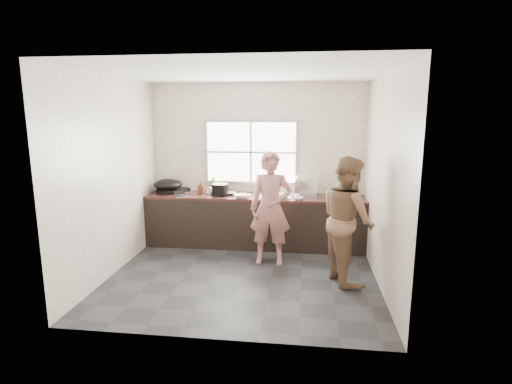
# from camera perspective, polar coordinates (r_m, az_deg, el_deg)

# --- Properties ---
(floor) EXTENTS (3.60, 3.20, 0.01)m
(floor) POSITION_cam_1_polar(r_m,az_deg,el_deg) (5.62, -1.87, -11.88)
(floor) COLOR #252527
(floor) RESTS_ON ground
(ceiling) EXTENTS (3.60, 3.20, 0.01)m
(ceiling) POSITION_cam_1_polar(r_m,az_deg,el_deg) (5.20, -2.06, 16.78)
(ceiling) COLOR silver
(ceiling) RESTS_ON wall_back
(wall_back) EXTENTS (3.60, 0.01, 2.70)m
(wall_back) POSITION_cam_1_polar(r_m,az_deg,el_deg) (6.82, 0.16, 4.04)
(wall_back) COLOR beige
(wall_back) RESTS_ON ground
(wall_left) EXTENTS (0.01, 3.20, 2.70)m
(wall_left) POSITION_cam_1_polar(r_m,az_deg,el_deg) (5.81, -19.86, 2.12)
(wall_left) COLOR beige
(wall_left) RESTS_ON ground
(wall_right) EXTENTS (0.01, 3.20, 2.70)m
(wall_right) POSITION_cam_1_polar(r_m,az_deg,el_deg) (5.27, 17.80, 1.40)
(wall_right) COLOR beige
(wall_right) RESTS_ON ground
(wall_front) EXTENTS (3.60, 0.01, 2.70)m
(wall_front) POSITION_cam_1_polar(r_m,az_deg,el_deg) (3.70, -5.86, -2.12)
(wall_front) COLOR beige
(wall_front) RESTS_ON ground
(cabinet) EXTENTS (3.60, 0.62, 0.82)m
(cabinet) POSITION_cam_1_polar(r_m,az_deg,el_deg) (6.70, -0.17, -4.30)
(cabinet) COLOR black
(cabinet) RESTS_ON floor
(countertop) EXTENTS (3.60, 0.64, 0.04)m
(countertop) POSITION_cam_1_polar(r_m,az_deg,el_deg) (6.59, -0.18, -0.70)
(countertop) COLOR #351A15
(countertop) RESTS_ON cabinet
(sink) EXTENTS (0.55, 0.45, 0.02)m
(sink) POSITION_cam_1_polar(r_m,az_deg,el_deg) (6.55, 2.86, -0.56)
(sink) COLOR silver
(sink) RESTS_ON countertop
(faucet) EXTENTS (0.02, 0.02, 0.30)m
(faucet) POSITION_cam_1_polar(r_m,az_deg,el_deg) (6.72, 3.00, 0.99)
(faucet) COLOR silver
(faucet) RESTS_ON countertop
(window_frame) EXTENTS (1.60, 0.05, 1.10)m
(window_frame) POSITION_cam_1_polar(r_m,az_deg,el_deg) (6.79, -0.70, 5.71)
(window_frame) COLOR #9EA0A5
(window_frame) RESTS_ON wall_back
(window_glazing) EXTENTS (1.50, 0.01, 1.00)m
(window_glazing) POSITION_cam_1_polar(r_m,az_deg,el_deg) (6.77, -0.73, 5.69)
(window_glazing) COLOR white
(window_glazing) RESTS_ON window_frame
(woman) EXTENTS (0.57, 0.38, 1.55)m
(woman) POSITION_cam_1_polar(r_m,az_deg,el_deg) (5.85, 2.10, -2.87)
(woman) COLOR #B6706D
(woman) RESTS_ON floor
(person_side) EXTENTS (0.86, 0.97, 1.67)m
(person_side) POSITION_cam_1_polar(r_m,az_deg,el_deg) (5.36, 12.97, -3.85)
(person_side) COLOR brown
(person_side) RESTS_ON floor
(cutting_board) EXTENTS (0.46, 0.46, 0.04)m
(cutting_board) POSITION_cam_1_polar(r_m,az_deg,el_deg) (6.77, -4.61, -0.06)
(cutting_board) COLOR black
(cutting_board) RESTS_ON countertop
(cleaver) EXTENTS (0.18, 0.09, 0.01)m
(cleaver) POSITION_cam_1_polar(r_m,az_deg,el_deg) (6.60, -3.54, -0.15)
(cleaver) COLOR silver
(cleaver) RESTS_ON cutting_board
(bowl_mince) EXTENTS (0.32, 0.32, 0.06)m
(bowl_mince) POSITION_cam_1_polar(r_m,az_deg,el_deg) (6.41, -1.99, -0.61)
(bowl_mince) COLOR silver
(bowl_mince) RESTS_ON countertop
(bowl_crabs) EXTENTS (0.25, 0.25, 0.06)m
(bowl_crabs) POSITION_cam_1_polar(r_m,az_deg,el_deg) (6.41, 3.63, -0.60)
(bowl_crabs) COLOR silver
(bowl_crabs) RESTS_ON countertop
(bowl_held) EXTENTS (0.23, 0.23, 0.06)m
(bowl_held) POSITION_cam_1_polar(r_m,az_deg,el_deg) (6.33, 6.11, -0.83)
(bowl_held) COLOR white
(bowl_held) RESTS_ON countertop
(black_pot) EXTENTS (0.31, 0.31, 0.20)m
(black_pot) POSITION_cam_1_polar(r_m,az_deg,el_deg) (6.60, -5.15, 0.33)
(black_pot) COLOR black
(black_pot) RESTS_ON countertop
(plate_food) EXTENTS (0.21, 0.21, 0.02)m
(plate_food) POSITION_cam_1_polar(r_m,az_deg,el_deg) (6.87, -6.31, -0.05)
(plate_food) COLOR white
(plate_food) RESTS_ON countertop
(bottle_green) EXTENTS (0.15, 0.15, 0.30)m
(bottle_green) POSITION_cam_1_polar(r_m,az_deg,el_deg) (6.91, -6.10, 1.24)
(bottle_green) COLOR #509F34
(bottle_green) RESTS_ON countertop
(bottle_brown_tall) EXTENTS (0.09, 0.09, 0.20)m
(bottle_brown_tall) POSITION_cam_1_polar(r_m,az_deg,el_deg) (6.77, -7.84, 0.54)
(bottle_brown_tall) COLOR #4D2213
(bottle_brown_tall) RESTS_ON countertop
(bottle_brown_short) EXTENTS (0.12, 0.12, 0.16)m
(bottle_brown_short) POSITION_cam_1_polar(r_m,az_deg,el_deg) (6.90, -5.21, 0.62)
(bottle_brown_short) COLOR #492412
(bottle_brown_short) RESTS_ON countertop
(glass_jar) EXTENTS (0.08, 0.08, 0.11)m
(glass_jar) POSITION_cam_1_polar(r_m,az_deg,el_deg) (6.77, -6.60, 0.20)
(glass_jar) COLOR silver
(glass_jar) RESTS_ON countertop
(burner) EXTENTS (0.55, 0.55, 0.06)m
(burner) POSITION_cam_1_polar(r_m,az_deg,el_deg) (7.05, -11.74, 0.26)
(burner) COLOR black
(burner) RESTS_ON countertop
(wok) EXTENTS (0.55, 0.55, 0.18)m
(wok) POSITION_cam_1_polar(r_m,az_deg,el_deg) (6.94, -12.48, 1.05)
(wok) COLOR black
(wok) RESTS_ON burner
(dish_rack) EXTENTS (0.43, 0.36, 0.28)m
(dish_rack) POSITION_cam_1_polar(r_m,az_deg,el_deg) (6.56, 6.82, 0.58)
(dish_rack) COLOR silver
(dish_rack) RESTS_ON countertop
(pot_lid_left) EXTENTS (0.30, 0.30, 0.01)m
(pot_lid_left) POSITION_cam_1_polar(r_m,az_deg,el_deg) (6.64, -10.56, -0.58)
(pot_lid_left) COLOR silver
(pot_lid_left) RESTS_ON countertop
(pot_lid_right) EXTENTS (0.30, 0.30, 0.01)m
(pot_lid_right) POSITION_cam_1_polar(r_m,az_deg,el_deg) (7.06, -9.79, 0.14)
(pot_lid_right) COLOR #BBBDC2
(pot_lid_right) RESTS_ON countertop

